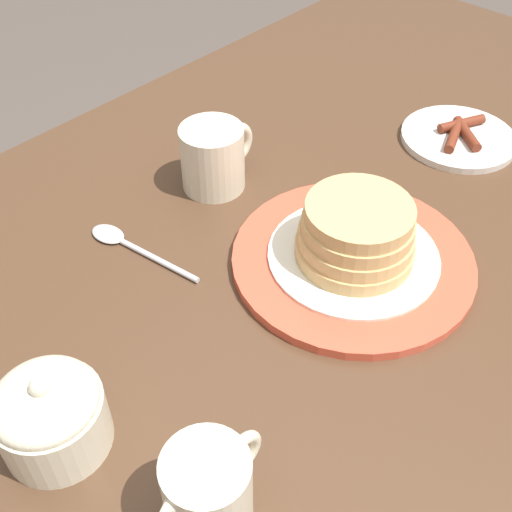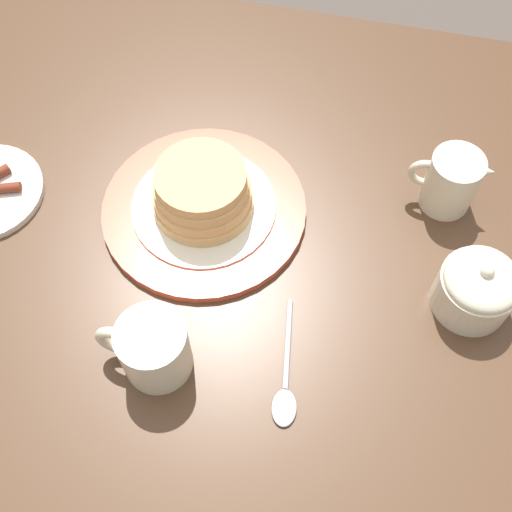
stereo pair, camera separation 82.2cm
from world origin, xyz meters
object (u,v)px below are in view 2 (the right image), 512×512
object	(u,v)px
creamer_pitcher	(452,181)
spoon	(285,385)
sugar_bowl	(477,287)
coffee_mug	(152,348)
pancake_plate	(203,200)

from	to	relation	value
creamer_pitcher	spoon	xyz separation A→B (m)	(0.16, 0.31, -0.04)
creamer_pitcher	sugar_bowl	bearing A→B (deg)	105.87
sugar_bowl	spoon	world-z (taller)	sugar_bowl
sugar_bowl	creamer_pitcher	bearing A→B (deg)	-74.13
sugar_bowl	coffee_mug	bearing A→B (deg)	24.65
creamer_pitcher	sugar_bowl	xyz separation A→B (m)	(-0.04, 0.15, -0.01)
pancake_plate	coffee_mug	xyz separation A→B (m)	(-0.00, 0.22, 0.02)
creamer_pitcher	sugar_bowl	size ratio (longest dim) A/B	1.13
pancake_plate	coffee_mug	distance (m)	0.22
pancake_plate	creamer_pitcher	world-z (taller)	creamer_pitcher
spoon	creamer_pitcher	bearing A→B (deg)	-117.27
coffee_mug	sugar_bowl	bearing A→B (deg)	-155.35
pancake_plate	creamer_pitcher	xyz separation A→B (m)	(-0.32, -0.09, 0.02)
coffee_mug	spoon	size ratio (longest dim) A/B	0.70
pancake_plate	spoon	bearing A→B (deg)	126.00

